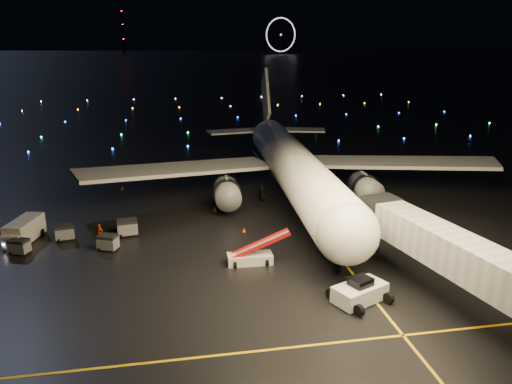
% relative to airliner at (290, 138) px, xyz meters
% --- Properties ---
extents(ground, '(2000.00, 2000.00, 0.00)m').
position_rel_airliner_xyz_m(ground, '(-11.96, 274.13, -8.16)').
color(ground, black).
rests_on(ground, ground).
extents(lane_centre, '(0.25, 80.00, 0.02)m').
position_rel_airliner_xyz_m(lane_centre, '(0.04, -10.87, -8.15)').
color(lane_centre, '#D6AA07').
rests_on(lane_centre, ground).
extents(lane_cross, '(60.00, 0.25, 0.02)m').
position_rel_airliner_xyz_m(lane_cross, '(-16.96, -35.87, -8.15)').
color(lane_cross, '#D6AA07').
rests_on(lane_cross, ground).
extents(airliner, '(60.48, 57.76, 16.32)m').
position_rel_airliner_xyz_m(airliner, '(0.00, 0.00, 0.00)').
color(airliner, white).
rests_on(airliner, ground).
extents(pushback_tug, '(5.15, 4.07, 2.18)m').
position_rel_airliner_xyz_m(pushback_tug, '(-1.31, -30.46, -7.07)').
color(pushback_tug, silver).
rests_on(pushback_tug, ground).
extents(belt_loader, '(6.50, 1.89, 3.14)m').
position_rel_airliner_xyz_m(belt_loader, '(-9.17, -21.43, -6.59)').
color(belt_loader, silver).
rests_on(belt_loader, ground).
extents(service_truck, '(3.76, 7.04, 2.48)m').
position_rel_airliner_xyz_m(service_truck, '(-32.47, -11.30, -6.92)').
color(service_truck, silver).
rests_on(service_truck, ground).
extents(crew_c, '(1.13, 1.14, 1.93)m').
position_rel_airliner_xyz_m(crew_c, '(-24.41, -12.75, -7.19)').
color(crew_c, '#FB530D').
rests_on(crew_c, ground).
extents(safety_cone_0, '(0.45, 0.45, 0.48)m').
position_rel_airliner_xyz_m(safety_cone_0, '(-8.44, -12.98, -7.92)').
color(safety_cone_0, '#FA6505').
rests_on(safety_cone_0, ground).
extents(safety_cone_1, '(0.48, 0.48, 0.49)m').
position_rel_airliner_xyz_m(safety_cone_1, '(-10.54, 1.13, -7.91)').
color(safety_cone_1, '#FA6505').
rests_on(safety_cone_1, ground).
extents(safety_cone_2, '(0.63, 0.63, 0.56)m').
position_rel_airliner_xyz_m(safety_cone_2, '(-10.99, -5.04, -7.88)').
color(safety_cone_2, '#FA6505').
rests_on(safety_cone_2, ground).
extents(safety_cone_3, '(0.48, 0.48, 0.51)m').
position_rel_airliner_xyz_m(safety_cone_3, '(-23.54, 7.04, -7.90)').
color(safety_cone_3, '#FA6505').
rests_on(safety_cone_3, ground).
extents(ferris_wheel, '(49.33, 16.80, 52.00)m').
position_rel_airliner_xyz_m(ferris_wheel, '(158.04, 694.13, 17.84)').
color(ferris_wheel, black).
rests_on(ferris_wheel, ground).
extents(radio_mast, '(1.80, 1.80, 64.00)m').
position_rel_airliner_xyz_m(radio_mast, '(-71.96, 714.13, 23.84)').
color(radio_mast, black).
rests_on(radio_mast, ground).
extents(taxiway_lights, '(164.00, 92.00, 0.36)m').
position_rel_airliner_xyz_m(taxiway_lights, '(-11.96, 80.13, -7.98)').
color(taxiway_lights, black).
rests_on(taxiway_lights, ground).
extents(baggage_cart_0, '(2.39, 1.83, 1.87)m').
position_rel_airliner_xyz_m(baggage_cart_0, '(-21.54, -11.70, -7.23)').
color(baggage_cart_0, gray).
rests_on(baggage_cart_0, ground).
extents(baggage_cart_1, '(2.34, 2.04, 1.66)m').
position_rel_airliner_xyz_m(baggage_cart_1, '(-23.28, -15.51, -7.33)').
color(baggage_cart_1, gray).
rests_on(baggage_cart_1, ground).
extents(baggage_cart_2, '(2.19, 1.88, 1.57)m').
position_rel_airliner_xyz_m(baggage_cart_2, '(-32.16, -14.90, -7.37)').
color(baggage_cart_2, gray).
rests_on(baggage_cart_2, ground).
extents(baggage_cart_3, '(2.21, 1.74, 1.68)m').
position_rel_airliner_xyz_m(baggage_cart_3, '(-28.26, -11.78, -7.32)').
color(baggage_cart_3, gray).
rests_on(baggage_cart_3, ground).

